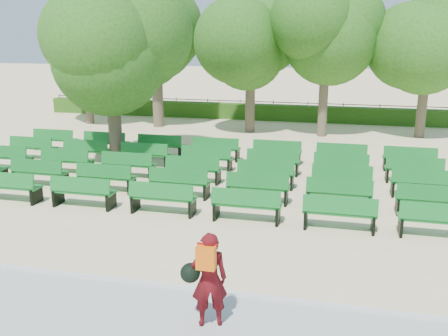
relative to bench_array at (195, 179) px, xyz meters
name	(u,v)px	position (x,y,z in m)	size (l,w,h in m)	color
ground	(180,190)	(-0.22, -0.97, -0.10)	(120.00, 120.00, 0.00)	beige
paving	(54,306)	(-0.22, -8.37, -0.07)	(30.00, 2.20, 0.06)	#AEAFAA
curb	(85,277)	(-0.22, -7.22, -0.05)	(30.00, 0.12, 0.10)	silver
hedge	(255,112)	(-0.22, 13.03, 0.35)	(26.00, 0.70, 0.90)	#2D5917
fence	(256,118)	(-0.22, 13.43, -0.10)	(26.00, 0.10, 1.02)	black
tree_line	(242,132)	(-0.22, 9.03, -0.10)	(21.80, 6.80, 7.04)	#2C641B
bench_array	(195,179)	(0.00, 0.00, 0.00)	(1.90, 0.71, 1.17)	#136F25
tree_among	(110,46)	(-3.70, 1.72, 4.35)	(4.63, 4.63, 6.56)	brown
person	(208,278)	(2.72, -8.32, 0.84)	(0.85, 0.60, 1.69)	#4D0B0F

